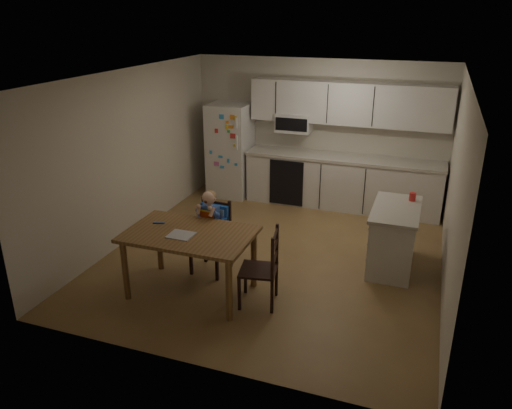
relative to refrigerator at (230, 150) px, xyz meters
The scene contains 10 objects.
room 2.31m from the refrigerator, 47.16° to the right, with size 4.52×5.01×2.51m.
refrigerator is the anchor object (origin of this frame).
kitchen_run 2.05m from the refrigerator, ahead, with size 3.37×0.62×2.15m.
kitchen_island 3.70m from the refrigerator, 31.30° to the right, with size 0.60×1.15×0.85m.
red_cup 3.66m from the refrigerator, 25.23° to the right, with size 0.09×0.09×0.11m, color red.
dining_table 3.55m from the refrigerator, 75.40° to the right, with size 1.51×0.97×0.81m.
napkin 3.63m from the refrigerator, 76.65° to the right, with size 0.29×0.25×0.01m, color #B6B6BB.
toddler_spoon 3.35m from the refrigerator, 82.98° to the right, with size 0.02×0.02×0.12m, color blue.
chair_booster 2.96m from the refrigerator, 72.32° to the right, with size 0.46×0.46×1.13m.
chair_side 3.84m from the refrigerator, 61.36° to the right, with size 0.49×0.49×0.95m.
Camera 1 is at (1.90, -6.06, 3.27)m, focal length 35.00 mm.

